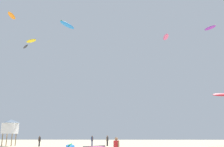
% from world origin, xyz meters
% --- Properties ---
extents(person_midground, '(0.37, 0.50, 1.62)m').
position_xyz_m(person_midground, '(-1.01, 25.14, 0.95)').
color(person_midground, black).
rests_on(person_midground, ground).
extents(person_left, '(0.35, 0.52, 1.56)m').
position_xyz_m(person_left, '(-11.30, 23.06, 0.91)').
color(person_left, black).
rests_on(person_left, ground).
extents(person_right, '(0.36, 0.49, 1.59)m').
position_xyz_m(person_right, '(-3.42, 24.72, 0.93)').
color(person_right, navy).
rests_on(person_right, ground).
extents(kite_grounded_far, '(1.71, 4.44, 0.55)m').
position_xyz_m(kite_grounded_far, '(-5.98, 20.20, 0.25)').
color(kite_grounded_far, blue).
rests_on(kite_grounded_far, ground).
extents(lifeguard_tower, '(2.30, 2.30, 4.15)m').
position_xyz_m(lifeguard_tower, '(-16.77, 24.75, 3.05)').
color(lifeguard_tower, '#8C704C').
rests_on(lifeguard_tower, ground).
extents(kite_aloft_0, '(1.10, 3.17, 0.79)m').
position_xyz_m(kite_aloft_0, '(10.74, 31.84, 21.33)').
color(kite_aloft_0, '#E5598C').
extents(kite_aloft_1, '(4.06, 1.18, 0.94)m').
position_xyz_m(kite_aloft_1, '(20.67, 30.64, 9.02)').
color(kite_aloft_1, red).
extents(kite_aloft_2, '(0.82, 2.58, 0.53)m').
position_xyz_m(kite_aloft_2, '(-17.05, 21.63, 21.16)').
color(kite_aloft_2, orange).
extents(kite_aloft_3, '(2.48, 3.03, 0.67)m').
position_xyz_m(kite_aloft_3, '(-21.43, 39.03, 22.19)').
color(kite_aloft_3, '#2D2D33').
extents(kite_aloft_4, '(2.30, 2.86, 0.64)m').
position_xyz_m(kite_aloft_4, '(21.60, 35.57, 24.99)').
color(kite_aloft_4, purple).
extents(kite_aloft_8, '(2.64, 1.94, 0.53)m').
position_xyz_m(kite_aloft_8, '(-15.86, 27.94, 19.15)').
color(kite_aloft_8, yellow).
extents(kite_aloft_9, '(1.95, 2.75, 0.34)m').
position_xyz_m(kite_aloft_9, '(-5.92, 14.45, 15.87)').
color(kite_aloft_9, blue).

